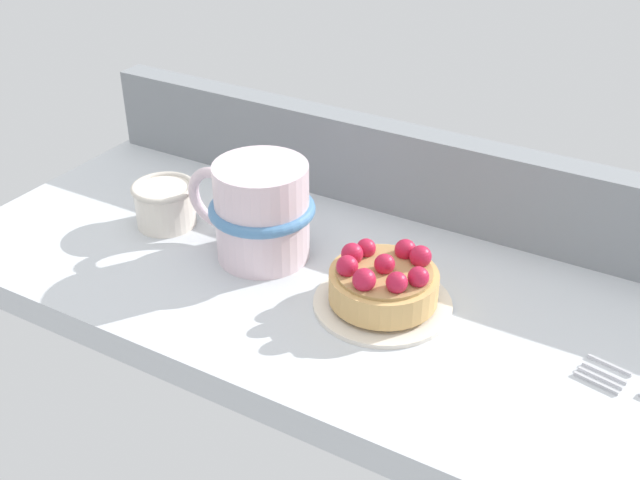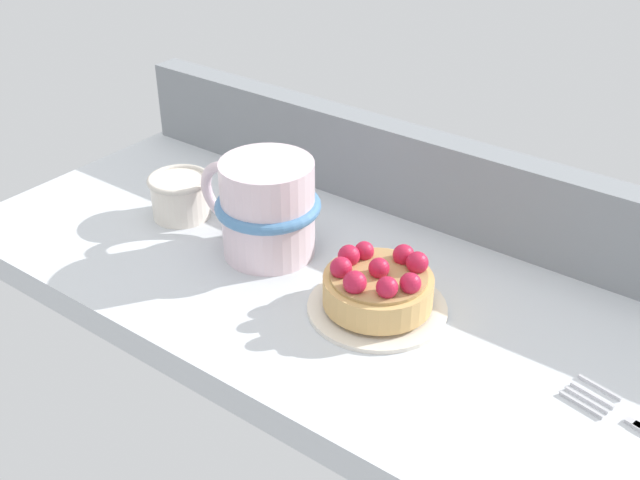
{
  "view_description": "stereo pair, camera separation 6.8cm",
  "coord_description": "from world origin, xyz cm",
  "px_view_note": "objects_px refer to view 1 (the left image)",
  "views": [
    {
      "loc": [
        25.07,
        -51.02,
        39.59
      ],
      "look_at": [
        -4.09,
        -0.86,
        4.13
      ],
      "focal_mm": 43.74,
      "sensor_mm": 36.0,
      "label": 1
    },
    {
      "loc": [
        30.73,
        -47.27,
        39.59
      ],
      "look_at": [
        -4.09,
        -0.86,
        4.13
      ],
      "focal_mm": 43.74,
      "sensor_mm": 36.0,
      "label": 2
    }
  ],
  "objects_px": {
    "sugar_bowl": "(168,201)",
    "raspberry_tart": "(384,281)",
    "dessert_plate": "(383,302)",
    "coffee_mug": "(259,211)"
  },
  "relations": [
    {
      "from": "raspberry_tart",
      "to": "sugar_bowl",
      "type": "relative_size",
      "value": 1.45
    },
    {
      "from": "coffee_mug",
      "to": "sugar_bowl",
      "type": "height_order",
      "value": "coffee_mug"
    },
    {
      "from": "dessert_plate",
      "to": "raspberry_tart",
      "type": "bearing_deg",
      "value": 148.51
    },
    {
      "from": "coffee_mug",
      "to": "dessert_plate",
      "type": "bearing_deg",
      "value": -6.33
    },
    {
      "from": "sugar_bowl",
      "to": "raspberry_tart",
      "type": "bearing_deg",
      "value": -4.78
    },
    {
      "from": "dessert_plate",
      "to": "coffee_mug",
      "type": "distance_m",
      "value": 0.14
    },
    {
      "from": "dessert_plate",
      "to": "sugar_bowl",
      "type": "xyz_separation_m",
      "value": [
        -0.25,
        0.02,
        0.02
      ]
    },
    {
      "from": "raspberry_tart",
      "to": "coffee_mug",
      "type": "xyz_separation_m",
      "value": [
        -0.14,
        0.01,
        0.02
      ]
    },
    {
      "from": "coffee_mug",
      "to": "sugar_bowl",
      "type": "bearing_deg",
      "value": 177.03
    },
    {
      "from": "coffee_mug",
      "to": "sugar_bowl",
      "type": "relative_size",
      "value": 2.08
    }
  ]
}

